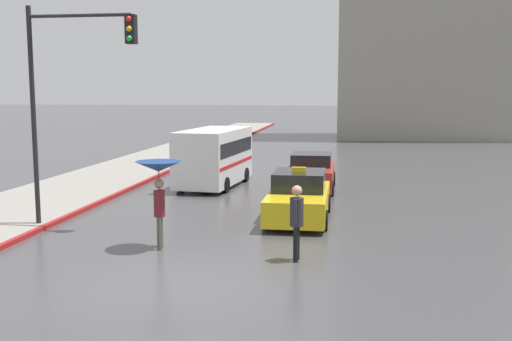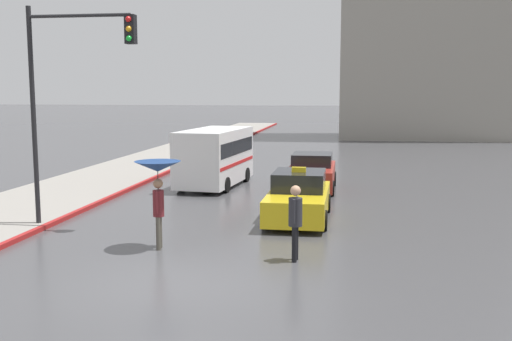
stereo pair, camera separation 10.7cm
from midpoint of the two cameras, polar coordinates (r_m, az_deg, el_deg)
ground_plane at (r=12.91m, az=-8.16°, el=-10.71°), size 300.00×300.00×0.00m
taxi at (r=18.91m, az=4.25°, el=-2.61°), size 1.91×4.38×1.67m
sedan_red at (r=24.55m, az=5.46°, el=-0.25°), size 1.91×4.17×1.49m
ambulance_van at (r=25.40m, az=-3.81°, el=1.51°), size 2.48×5.19×2.42m
pedestrian_with_umbrella at (r=15.34m, az=-9.14°, el=-0.51°), size 1.17×1.17×2.27m
pedestrian_man at (r=14.24m, az=3.99°, el=-4.32°), size 0.35×0.48×1.83m
traffic_light at (r=18.04m, az=-17.14°, el=8.43°), size 3.24×0.38×6.43m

